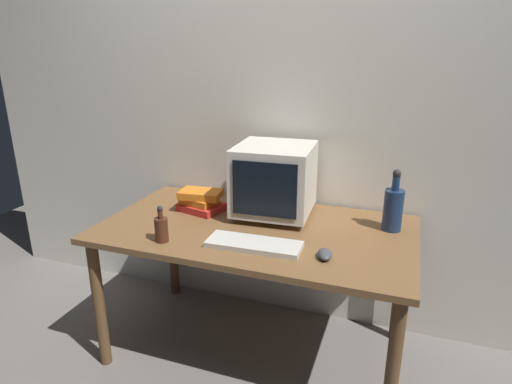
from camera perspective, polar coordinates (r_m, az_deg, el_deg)
ground_plane at (r=2.51m, az=0.00°, el=-19.85°), size 6.00×6.00×0.00m
back_wall at (r=2.44m, az=3.86°, el=11.28°), size 4.00×0.08×2.50m
desk at (r=2.17m, az=0.00°, el=-6.56°), size 1.51×0.84×0.72m
crt_monitor at (r=2.22m, az=2.41°, el=1.62°), size 0.40×0.41×0.37m
keyboard at (r=1.93m, az=-0.26°, el=-6.86°), size 0.43×0.17×0.02m
computer_mouse at (r=1.85m, az=9.01°, el=-8.04°), size 0.08×0.11×0.04m
bottle_tall at (r=2.16m, az=17.54°, el=-1.99°), size 0.09×0.09×0.30m
bottle_short at (r=2.01m, az=-12.30°, el=-4.67°), size 0.06×0.06×0.17m
book_stack at (r=2.34m, az=-7.27°, el=-1.19°), size 0.26×0.22×0.11m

